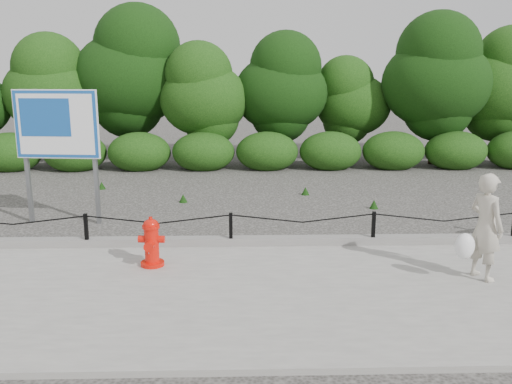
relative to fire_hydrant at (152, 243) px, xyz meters
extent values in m
plane|color=#2D2B28|center=(1.22, 0.94, -0.46)|extent=(90.00, 90.00, 0.00)
cube|color=gray|center=(1.22, -1.06, -0.42)|extent=(14.00, 4.00, 0.08)
cube|color=slate|center=(1.22, 0.99, -0.31)|extent=(14.00, 0.22, 0.14)
cube|color=black|center=(-1.28, 0.94, -0.08)|extent=(0.06, 0.06, 0.60)
cube|color=black|center=(1.22, 0.94, -0.08)|extent=(0.06, 0.06, 0.60)
cube|color=black|center=(3.72, 0.94, -0.08)|extent=(0.06, 0.06, 0.60)
cylinder|color=black|center=(-2.53, 0.94, 0.14)|extent=(2.50, 0.02, 0.02)
cylinder|color=black|center=(-0.03, 0.94, 0.14)|extent=(2.50, 0.02, 0.02)
cylinder|color=black|center=(2.47, 0.94, 0.14)|extent=(2.50, 0.02, 0.02)
cylinder|color=black|center=(4.97, 0.94, 0.14)|extent=(2.50, 0.02, 0.02)
cylinder|color=black|center=(-4.78, 9.94, 0.58)|extent=(0.18, 0.18, 2.07)
ellipsoid|color=#1B4610|center=(-4.78, 9.94, 2.02)|extent=(3.06, 2.65, 3.31)
cylinder|color=black|center=(-2.28, 10.34, 0.80)|extent=(0.18, 0.18, 2.52)
ellipsoid|color=#1B4610|center=(-2.28, 10.34, 2.57)|extent=(3.74, 3.23, 4.04)
cylinder|color=black|center=(0.22, 9.54, 0.51)|extent=(0.18, 0.18, 1.93)
ellipsoid|color=#1B4610|center=(0.22, 9.54, 1.86)|extent=(2.86, 2.47, 3.09)
cylinder|color=black|center=(2.72, 9.94, 0.59)|extent=(0.18, 0.18, 2.10)
ellipsoid|color=#1B4610|center=(2.72, 9.94, 2.06)|extent=(3.11, 2.69, 3.36)
cylinder|color=black|center=(5.22, 10.34, 0.40)|extent=(0.18, 0.18, 1.72)
ellipsoid|color=#1B4610|center=(5.22, 10.34, 1.61)|extent=(2.55, 2.20, 2.75)
cylinder|color=black|center=(7.72, 9.54, 0.74)|extent=(0.18, 0.18, 2.39)
ellipsoid|color=#1B4610|center=(7.72, 9.54, 2.41)|extent=(3.53, 3.06, 3.82)
cylinder|color=black|center=(10.02, 9.94, 0.64)|extent=(0.18, 0.18, 2.19)
ellipsoid|color=#1B4610|center=(10.02, 9.94, 2.17)|extent=(3.24, 2.80, 3.50)
cylinder|color=red|center=(0.00, 0.01, -0.35)|extent=(0.39, 0.39, 0.06)
cylinder|color=red|center=(0.00, 0.01, -0.04)|extent=(0.24, 0.24, 0.56)
cylinder|color=red|center=(0.00, 0.01, 0.26)|extent=(0.29, 0.29, 0.05)
ellipsoid|color=red|center=(0.00, 0.01, 0.29)|extent=(0.25, 0.25, 0.18)
cylinder|color=red|center=(0.00, 0.01, 0.39)|extent=(0.07, 0.07, 0.05)
cylinder|color=red|center=(-0.15, 0.02, 0.05)|extent=(0.11, 0.12, 0.11)
cylinder|color=red|center=(0.15, 0.00, 0.05)|extent=(0.11, 0.12, 0.11)
cylinder|color=red|center=(-0.01, -0.16, -0.01)|extent=(0.16, 0.13, 0.15)
cylinder|color=slate|center=(-0.03, -0.13, -0.09)|extent=(0.01, 0.05, 0.12)
imported|color=#B7AE9D|center=(4.96, -0.65, 0.41)|extent=(0.58, 0.68, 1.59)
ellipsoid|color=white|center=(4.61, -0.80, 0.17)|extent=(0.29, 0.22, 0.38)
cube|color=slate|center=(-2.94, 2.84, 0.90)|extent=(0.09, 0.09, 2.72)
cube|color=slate|center=(-1.52, 2.70, 0.90)|extent=(0.09, 0.09, 2.72)
cube|color=white|center=(-2.24, 2.71, 1.58)|extent=(1.69, 0.23, 1.36)
cube|color=#154E9D|center=(-2.24, 2.68, 1.58)|extent=(1.66, 0.18, 1.32)
cube|color=#154E9D|center=(-2.45, 2.69, 1.71)|extent=(1.01, 0.11, 0.75)
camera|label=1|loc=(1.42, -8.11, 2.67)|focal=38.00mm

